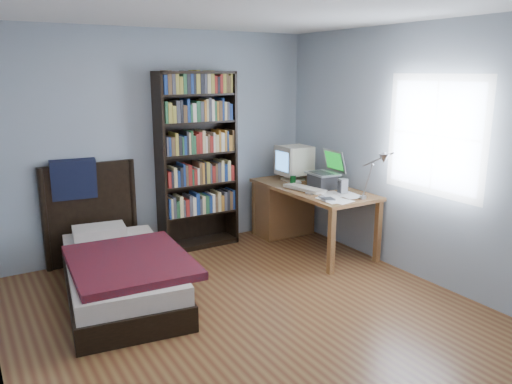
# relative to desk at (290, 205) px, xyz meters

# --- Properties ---
(room) EXTENTS (4.20, 4.24, 2.50)m
(room) POSITION_rel_desk_xyz_m (-1.48, -1.65, 0.84)
(room) COLOR #582D1A
(room) RESTS_ON ground
(desk) EXTENTS (0.75, 1.61, 0.73)m
(desk) POSITION_rel_desk_xyz_m (0.00, 0.00, 0.00)
(desk) COLOR brown
(desk) RESTS_ON floor
(crt_monitor) EXTENTS (0.38, 0.36, 0.43)m
(crt_monitor) POSITION_rel_desk_xyz_m (0.04, -0.01, 0.56)
(crt_monitor) COLOR beige
(crt_monitor) RESTS_ON desk
(laptop) EXTENTS (0.36, 0.37, 0.43)m
(laptop) POSITION_rel_desk_xyz_m (0.09, -0.54, 0.43)
(laptop) COLOR #2D2D30
(laptop) RESTS_ON desk
(desk_lamp) EXTENTS (0.21, 0.47, 0.56)m
(desk_lamp) POSITION_rel_desk_xyz_m (0.01, -1.49, 0.76)
(desk_lamp) COLOR #99999E
(desk_lamp) RESTS_ON desk
(keyboard) EXTENTS (0.28, 0.53, 0.05)m
(keyboard) POSITION_rel_desk_xyz_m (-0.16, -0.51, 0.33)
(keyboard) COLOR #B6AB97
(keyboard) RESTS_ON desk
(speaker) EXTENTS (0.09, 0.09, 0.17)m
(speaker) POSITION_rel_desk_xyz_m (0.09, -0.86, 0.40)
(speaker) COLOR gray
(speaker) RESTS_ON desk
(soda_can) EXTENTS (0.07, 0.07, 0.12)m
(soda_can) POSITION_rel_desk_xyz_m (-0.14, -0.25, 0.37)
(soda_can) COLOR #083C0B
(soda_can) RESTS_ON desk
(mouse) EXTENTS (0.07, 0.12, 0.04)m
(mouse) POSITION_rel_desk_xyz_m (-0.03, -0.20, 0.33)
(mouse) COLOR silver
(mouse) RESTS_ON desk
(phone_silver) EXTENTS (0.07, 0.10, 0.02)m
(phone_silver) POSITION_rel_desk_xyz_m (-0.24, -0.71, 0.32)
(phone_silver) COLOR #BABBBF
(phone_silver) RESTS_ON desk
(phone_grey) EXTENTS (0.07, 0.11, 0.02)m
(phone_grey) POSITION_rel_desk_xyz_m (-0.23, -0.92, 0.33)
(phone_grey) COLOR gray
(phone_grey) RESTS_ON desk
(external_drive) EXTENTS (0.14, 0.14, 0.02)m
(external_drive) POSITION_rel_desk_xyz_m (-0.24, -1.03, 0.33)
(external_drive) COLOR gray
(external_drive) RESTS_ON desk
(bookshelf) EXTENTS (0.92, 0.30, 2.04)m
(bookshelf) POSITION_rel_desk_xyz_m (-1.12, 0.29, 0.61)
(bookshelf) COLOR black
(bookshelf) RESTS_ON floor
(bed) EXTENTS (1.18, 2.07, 1.16)m
(bed) POSITION_rel_desk_xyz_m (-2.33, -0.50, -0.16)
(bed) COLOR black
(bed) RESTS_ON floor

